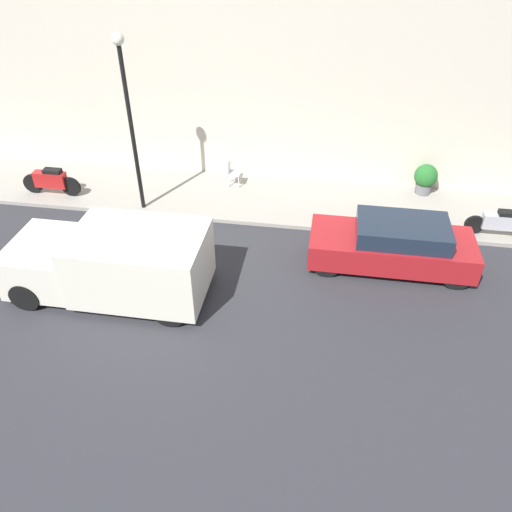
{
  "coord_description": "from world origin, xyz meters",
  "views": [
    {
      "loc": [
        -8.69,
        -3.4,
        7.98
      ],
      "look_at": [
        1.23,
        -1.83,
        0.6
      ],
      "focal_mm": 35.0,
      "sensor_mm": 36.0,
      "label": 1
    }
  ],
  "objects_px": {
    "motorcycle_red": "(51,181)",
    "delivery_van": "(112,262)",
    "streetlamp": "(128,104)",
    "parked_car": "(393,244)",
    "cafe_chair": "(232,171)",
    "scooter_silver": "(501,222)",
    "potted_plant": "(425,178)"
  },
  "relations": [
    {
      "from": "scooter_silver",
      "to": "streetlamp",
      "type": "xyz_separation_m",
      "value": [
        -0.08,
        10.4,
        2.79
      ]
    },
    {
      "from": "motorcycle_red",
      "to": "streetlamp",
      "type": "height_order",
      "value": "streetlamp"
    },
    {
      "from": "motorcycle_red",
      "to": "potted_plant",
      "type": "bearing_deg",
      "value": -80.67
    },
    {
      "from": "parked_car",
      "to": "delivery_van",
      "type": "bearing_deg",
      "value": 107.91
    },
    {
      "from": "parked_car",
      "to": "potted_plant",
      "type": "bearing_deg",
      "value": -17.56
    },
    {
      "from": "motorcycle_red",
      "to": "delivery_van",
      "type": "bearing_deg",
      "value": -137.77
    },
    {
      "from": "delivery_van",
      "to": "streetlamp",
      "type": "bearing_deg",
      "value": 9.79
    },
    {
      "from": "motorcycle_red",
      "to": "cafe_chair",
      "type": "xyz_separation_m",
      "value": [
        1.5,
        -5.53,
        0.02
      ]
    },
    {
      "from": "potted_plant",
      "to": "cafe_chair",
      "type": "bearing_deg",
      "value": 93.86
    },
    {
      "from": "parked_car",
      "to": "scooter_silver",
      "type": "bearing_deg",
      "value": -60.54
    },
    {
      "from": "delivery_van",
      "to": "cafe_chair",
      "type": "xyz_separation_m",
      "value": [
        5.64,
        -1.77,
        -0.29
      ]
    },
    {
      "from": "motorcycle_red",
      "to": "potted_plant",
      "type": "height_order",
      "value": "potted_plant"
    },
    {
      "from": "parked_car",
      "to": "delivery_van",
      "type": "height_order",
      "value": "delivery_van"
    },
    {
      "from": "streetlamp",
      "to": "scooter_silver",
      "type": "bearing_deg",
      "value": -89.53
    },
    {
      "from": "streetlamp",
      "to": "potted_plant",
      "type": "bearing_deg",
      "value": -75.28
    },
    {
      "from": "parked_car",
      "to": "cafe_chair",
      "type": "xyz_separation_m",
      "value": [
        3.48,
        4.91,
        -0.04
      ]
    },
    {
      "from": "motorcycle_red",
      "to": "cafe_chair",
      "type": "relative_size",
      "value": 2.24
    },
    {
      "from": "scooter_silver",
      "to": "motorcycle_red",
      "type": "relative_size",
      "value": 0.99
    },
    {
      "from": "motorcycle_red",
      "to": "streetlamp",
      "type": "distance_m",
      "value": 4.15
    },
    {
      "from": "delivery_van",
      "to": "cafe_chair",
      "type": "relative_size",
      "value": 5.52
    },
    {
      "from": "scooter_silver",
      "to": "cafe_chair",
      "type": "distance_m",
      "value": 8.16
    },
    {
      "from": "potted_plant",
      "to": "scooter_silver",
      "type": "bearing_deg",
      "value": -139.77
    },
    {
      "from": "parked_car",
      "to": "cafe_chair",
      "type": "height_order",
      "value": "parked_car"
    },
    {
      "from": "motorcycle_red",
      "to": "streetlamp",
      "type": "relative_size",
      "value": 0.38
    },
    {
      "from": "cafe_chair",
      "to": "scooter_silver",
      "type": "bearing_deg",
      "value": -102.39
    },
    {
      "from": "parked_car",
      "to": "delivery_van",
      "type": "xyz_separation_m",
      "value": [
        -2.16,
        6.68,
        0.25
      ]
    },
    {
      "from": "streetlamp",
      "to": "cafe_chair",
      "type": "distance_m",
      "value": 4.08
    },
    {
      "from": "parked_car",
      "to": "cafe_chair",
      "type": "relative_size",
      "value": 4.89
    },
    {
      "from": "delivery_van",
      "to": "potted_plant",
      "type": "height_order",
      "value": "delivery_van"
    },
    {
      "from": "motorcycle_red",
      "to": "scooter_silver",
      "type": "bearing_deg",
      "value": -91.06
    },
    {
      "from": "potted_plant",
      "to": "streetlamp",
      "type": "bearing_deg",
      "value": 104.72
    },
    {
      "from": "scooter_silver",
      "to": "potted_plant",
      "type": "xyz_separation_m",
      "value": [
        2.17,
        1.83,
        0.12
      ]
    }
  ]
}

